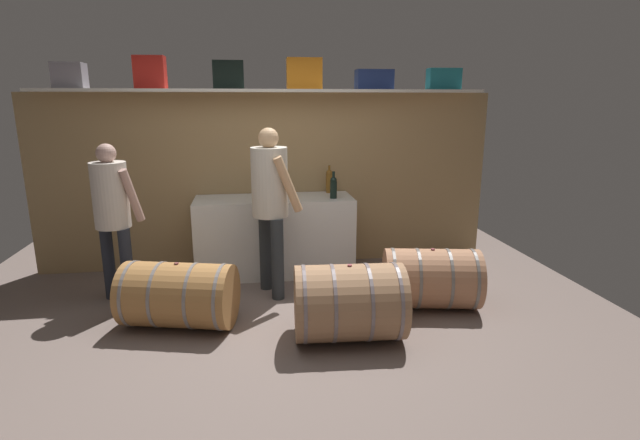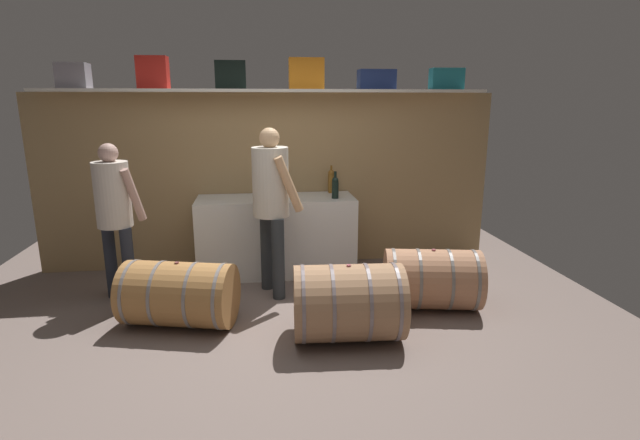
# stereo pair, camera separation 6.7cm
# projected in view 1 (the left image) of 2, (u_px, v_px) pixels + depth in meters

# --- Properties ---
(ground_plane) EXTENTS (6.44, 7.20, 0.02)m
(ground_plane) POSITION_uv_depth(u_px,v_px,m) (279.00, 315.00, 4.46)
(ground_plane) COLOR #71615A
(back_wall_panel) EXTENTS (5.24, 0.10, 2.00)m
(back_wall_panel) POSITION_uv_depth(u_px,v_px,m) (269.00, 181.00, 5.66)
(back_wall_panel) COLOR #A48558
(back_wall_panel) RESTS_ON ground
(high_shelf_board) EXTENTS (4.82, 0.40, 0.03)m
(high_shelf_board) POSITION_uv_depth(u_px,v_px,m) (267.00, 91.00, 5.27)
(high_shelf_board) COLOR silver
(high_shelf_board) RESTS_ON back_wall_panel
(toolcase_grey) EXTENTS (0.30, 0.27, 0.26)m
(toolcase_grey) POSITION_uv_depth(u_px,v_px,m) (70.00, 76.00, 4.95)
(toolcase_grey) COLOR gray
(toolcase_grey) RESTS_ON high_shelf_board
(toolcase_red) EXTENTS (0.32, 0.20, 0.33)m
(toolcase_red) POSITION_uv_depth(u_px,v_px,m) (150.00, 72.00, 5.05)
(toolcase_red) COLOR red
(toolcase_red) RESTS_ON high_shelf_board
(toolcase_black) EXTENTS (0.33, 0.24, 0.29)m
(toolcase_black) POSITION_uv_depth(u_px,v_px,m) (228.00, 75.00, 5.17)
(toolcase_black) COLOR black
(toolcase_black) RESTS_ON high_shelf_board
(toolcase_orange) EXTENTS (0.39, 0.28, 0.33)m
(toolcase_orange) POSITION_uv_depth(u_px,v_px,m) (304.00, 74.00, 5.28)
(toolcase_orange) COLOR orange
(toolcase_orange) RESTS_ON high_shelf_board
(toolcase_navy) EXTENTS (0.41, 0.22, 0.22)m
(toolcase_navy) POSITION_uv_depth(u_px,v_px,m) (374.00, 80.00, 5.41)
(toolcase_navy) COLOR navy
(toolcase_navy) RESTS_ON high_shelf_board
(toolcase_teal) EXTENTS (0.38, 0.22, 0.24)m
(toolcase_teal) POSITION_uv_depth(u_px,v_px,m) (444.00, 79.00, 5.53)
(toolcase_teal) COLOR teal
(toolcase_teal) RESTS_ON high_shelf_board
(work_cabinet) EXTENTS (1.73, 0.61, 0.87)m
(work_cabinet) POSITION_uv_depth(u_px,v_px,m) (275.00, 236.00, 5.45)
(work_cabinet) COLOR silver
(work_cabinet) RESTS_ON ground
(wine_bottle_amber) EXTENTS (0.08, 0.08, 0.32)m
(wine_bottle_amber) POSITION_uv_depth(u_px,v_px,m) (329.00, 181.00, 5.61)
(wine_bottle_amber) COLOR brown
(wine_bottle_amber) RESTS_ON work_cabinet
(wine_bottle_dark) EXTENTS (0.08, 0.08, 0.30)m
(wine_bottle_dark) POSITION_uv_depth(u_px,v_px,m) (334.00, 187.00, 5.29)
(wine_bottle_dark) COLOR black
(wine_bottle_dark) RESTS_ON work_cabinet
(wine_glass) EXTENTS (0.08, 0.08, 0.15)m
(wine_glass) POSITION_uv_depth(u_px,v_px,m) (276.00, 187.00, 5.45)
(wine_glass) COLOR white
(wine_glass) RESTS_ON work_cabinet
(red_funnel) EXTENTS (0.11, 0.11, 0.12)m
(red_funnel) POSITION_uv_depth(u_px,v_px,m) (271.00, 196.00, 5.16)
(red_funnel) COLOR red
(red_funnel) RESTS_ON work_cabinet
(wine_barrel_near) EXTENTS (1.05, 0.77, 0.58)m
(wine_barrel_near) POSITION_uv_depth(u_px,v_px,m) (179.00, 295.00, 4.17)
(wine_barrel_near) COLOR #A7733E
(wine_barrel_near) RESTS_ON ground
(wine_barrel_far) EXTENTS (0.92, 0.68, 0.64)m
(wine_barrel_far) POSITION_uv_depth(u_px,v_px,m) (349.00, 302.00, 3.93)
(wine_barrel_far) COLOR #9E7452
(wine_barrel_far) RESTS_ON ground
(wine_barrel_flank) EXTENTS (0.96, 0.71, 0.58)m
(wine_barrel_flank) POSITION_uv_depth(u_px,v_px,m) (431.00, 278.00, 4.55)
(wine_barrel_flank) COLOR #AD7755
(wine_barrel_flank) RESTS_ON ground
(winemaker_pouring) EXTENTS (0.48, 0.45, 1.53)m
(winemaker_pouring) POSITION_uv_depth(u_px,v_px,m) (112.00, 207.00, 4.54)
(winemaker_pouring) COLOR #262A36
(winemaker_pouring) RESTS_ON ground
(visitor_tasting) EXTENTS (0.50, 0.55, 1.66)m
(visitor_tasting) POSITION_uv_depth(u_px,v_px,m) (270.00, 195.00, 4.71)
(visitor_tasting) COLOR #2B3136
(visitor_tasting) RESTS_ON ground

